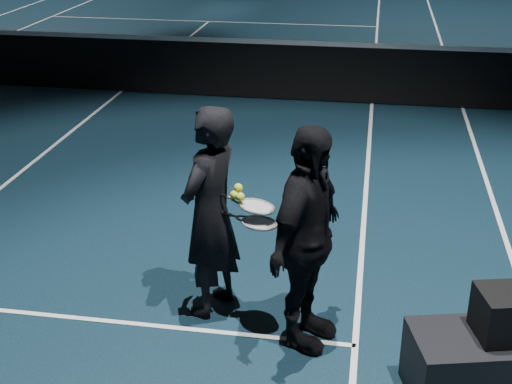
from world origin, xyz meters
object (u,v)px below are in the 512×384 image
racket_lower (259,223)px  racket_upper (257,207)px  player_a (210,213)px  tennis_balls (238,193)px  player_b (307,240)px

racket_lower → racket_upper: size_ratio=1.00×
player_a → racket_lower: (0.42, -0.17, 0.03)m
player_a → racket_lower: size_ratio=2.53×
racket_upper → tennis_balls: 0.17m
player_b → racket_upper: size_ratio=2.53×
racket_upper → tennis_balls: tennis_balls is taller
racket_lower → racket_upper: bearing=141.3°
racket_upper → tennis_balls: bearing=-170.4°
player_a → tennis_balls: bearing=89.3°
player_b → tennis_balls: size_ratio=14.36×
player_b → racket_lower: size_ratio=2.53×
racket_upper → racket_lower: bearing=-42.7°
player_b → tennis_balls: player_b is taller
player_a → racket_upper: size_ratio=2.53×
racket_lower → racket_upper: (-0.03, 0.06, 0.11)m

